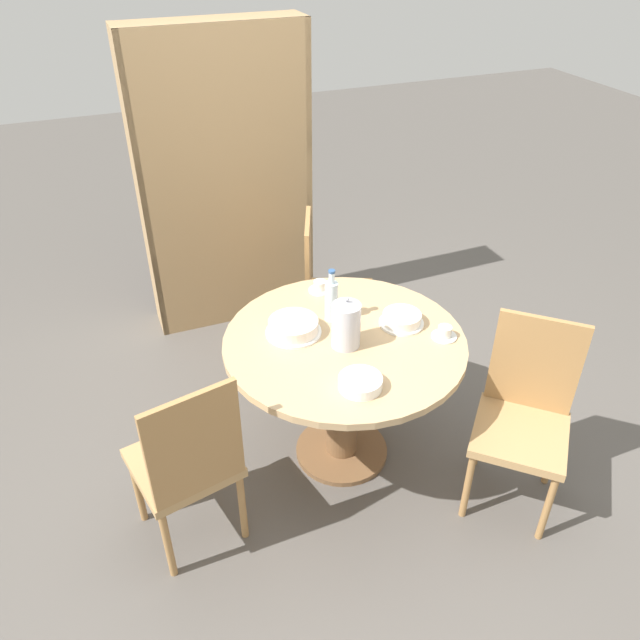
{
  "coord_description": "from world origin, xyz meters",
  "views": [
    {
      "loc": [
        -0.99,
        -2.18,
        2.51
      ],
      "look_at": [
        0.0,
        0.32,
        0.67
      ],
      "focal_mm": 35.0,
      "sensor_mm": 36.0,
      "label": 1
    }
  ],
  "objects_px": {
    "cup_a": "(320,287)",
    "chair_a": "(188,462)",
    "chair_c": "(329,289)",
    "coffee_pot": "(346,324)",
    "cup_b": "(444,333)",
    "cake_main": "(293,327)",
    "cake_second": "(402,319)",
    "water_bottle": "(331,300)",
    "chair_b": "(524,414)",
    "bookshelf": "(228,190)"
  },
  "relations": [
    {
      "from": "cup_a",
      "to": "chair_a",
      "type": "bearing_deg",
      "value": -141.6
    },
    {
      "from": "cup_a",
      "to": "chair_c",
      "type": "bearing_deg",
      "value": 60.78
    },
    {
      "from": "coffee_pot",
      "to": "cup_b",
      "type": "distance_m",
      "value": 0.49
    },
    {
      "from": "cake_main",
      "to": "cake_second",
      "type": "height_order",
      "value": "cake_main"
    },
    {
      "from": "chair_a",
      "to": "water_bottle",
      "type": "relative_size",
      "value": 3.47
    },
    {
      "from": "cup_b",
      "to": "cup_a",
      "type": "bearing_deg",
      "value": 122.94
    },
    {
      "from": "chair_a",
      "to": "chair_c",
      "type": "xyz_separation_m",
      "value": [
        1.1,
        1.08,
        0.0
      ]
    },
    {
      "from": "water_bottle",
      "to": "cake_main",
      "type": "xyz_separation_m",
      "value": [
        -0.21,
        -0.04,
        -0.08
      ]
    },
    {
      "from": "chair_c",
      "to": "cake_second",
      "type": "relative_size",
      "value": 4.4
    },
    {
      "from": "chair_c",
      "to": "water_bottle",
      "type": "bearing_deg",
      "value": -179.49
    },
    {
      "from": "coffee_pot",
      "to": "cake_second",
      "type": "distance_m",
      "value": 0.34
    },
    {
      "from": "chair_a",
      "to": "water_bottle",
      "type": "distance_m",
      "value": 1.01
    },
    {
      "from": "chair_a",
      "to": "cake_second",
      "type": "relative_size",
      "value": 4.4
    },
    {
      "from": "chair_b",
      "to": "cake_main",
      "type": "height_order",
      "value": "chair_b"
    },
    {
      "from": "coffee_pot",
      "to": "cake_main",
      "type": "xyz_separation_m",
      "value": [
        -0.19,
        0.18,
        -0.08
      ]
    },
    {
      "from": "chair_b",
      "to": "cake_second",
      "type": "bearing_deg",
      "value": 166.97
    },
    {
      "from": "cake_main",
      "to": "cup_b",
      "type": "height_order",
      "value": "cake_main"
    },
    {
      "from": "chair_a",
      "to": "cup_b",
      "type": "relative_size",
      "value": 7.96
    },
    {
      "from": "cake_second",
      "to": "cup_b",
      "type": "xyz_separation_m",
      "value": [
        0.14,
        -0.17,
        -0.0
      ]
    },
    {
      "from": "bookshelf",
      "to": "coffee_pot",
      "type": "xyz_separation_m",
      "value": [
        0.13,
        -1.6,
        -0.05
      ]
    },
    {
      "from": "bookshelf",
      "to": "cake_main",
      "type": "xyz_separation_m",
      "value": [
        -0.06,
        -1.42,
        -0.13
      ]
    },
    {
      "from": "cake_second",
      "to": "coffee_pot",
      "type": "bearing_deg",
      "value": -170.37
    },
    {
      "from": "chair_b",
      "to": "bookshelf",
      "type": "distance_m",
      "value": 2.29
    },
    {
      "from": "chair_c",
      "to": "chair_a",
      "type": "bearing_deg",
      "value": 156.82
    },
    {
      "from": "coffee_pot",
      "to": "water_bottle",
      "type": "relative_size",
      "value": 0.94
    },
    {
      "from": "chair_a",
      "to": "coffee_pot",
      "type": "height_order",
      "value": "coffee_pot"
    },
    {
      "from": "water_bottle",
      "to": "cup_a",
      "type": "distance_m",
      "value": 0.29
    },
    {
      "from": "chair_a",
      "to": "cup_a",
      "type": "bearing_deg",
      "value": -153.9
    },
    {
      "from": "bookshelf",
      "to": "cup_b",
      "type": "distance_m",
      "value": 1.83
    },
    {
      "from": "bookshelf",
      "to": "cake_second",
      "type": "relative_size",
      "value": 8.82
    },
    {
      "from": "cake_second",
      "to": "chair_c",
      "type": "bearing_deg",
      "value": 93.17
    },
    {
      "from": "coffee_pot",
      "to": "cup_b",
      "type": "xyz_separation_m",
      "value": [
        0.46,
        -0.12,
        -0.1
      ]
    },
    {
      "from": "cup_a",
      "to": "bookshelf",
      "type": "bearing_deg",
      "value": 100.04
    },
    {
      "from": "cake_main",
      "to": "cup_b",
      "type": "xyz_separation_m",
      "value": [
        0.66,
        -0.3,
        -0.01
      ]
    },
    {
      "from": "chair_b",
      "to": "cup_a",
      "type": "height_order",
      "value": "chair_b"
    },
    {
      "from": "chair_a",
      "to": "chair_b",
      "type": "bearing_deg",
      "value": 157.09
    },
    {
      "from": "chair_c",
      "to": "bookshelf",
      "type": "xyz_separation_m",
      "value": [
        -0.41,
        0.73,
        0.42
      ]
    },
    {
      "from": "coffee_pot",
      "to": "cup_b",
      "type": "height_order",
      "value": "coffee_pot"
    },
    {
      "from": "chair_b",
      "to": "water_bottle",
      "type": "height_order",
      "value": "water_bottle"
    },
    {
      "from": "bookshelf",
      "to": "chair_a",
      "type": "bearing_deg",
      "value": 69.21
    },
    {
      "from": "bookshelf",
      "to": "cup_a",
      "type": "height_order",
      "value": "bookshelf"
    },
    {
      "from": "bookshelf",
      "to": "cup_a",
      "type": "distance_m",
      "value": 1.14
    },
    {
      "from": "chair_b",
      "to": "coffee_pot",
      "type": "height_order",
      "value": "coffee_pot"
    },
    {
      "from": "chair_a",
      "to": "coffee_pot",
      "type": "bearing_deg",
      "value": -177.91
    },
    {
      "from": "cake_main",
      "to": "chair_a",
      "type": "bearing_deg",
      "value": -148.07
    },
    {
      "from": "chair_a",
      "to": "chair_c",
      "type": "height_order",
      "value": "same"
    },
    {
      "from": "water_bottle",
      "to": "cake_main",
      "type": "relative_size",
      "value": 1.03
    },
    {
      "from": "cup_b",
      "to": "bookshelf",
      "type": "bearing_deg",
      "value": 108.98
    },
    {
      "from": "cup_b",
      "to": "coffee_pot",
      "type": "bearing_deg",
      "value": 165.58
    },
    {
      "from": "water_bottle",
      "to": "cup_a",
      "type": "relative_size",
      "value": 2.29
    }
  ]
}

